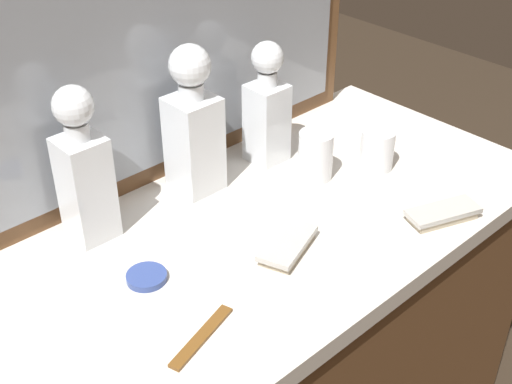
{
  "coord_description": "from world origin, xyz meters",
  "views": [
    {
      "loc": [
        -0.71,
        -0.76,
        1.65
      ],
      "look_at": [
        0.0,
        0.0,
        0.96
      ],
      "focal_mm": 48.71,
      "sensor_mm": 36.0,
      "label": 1
    }
  ],
  "objects_px": {
    "crystal_decanter_rear": "(194,134)",
    "silver_brush_center": "(443,214)",
    "crystal_decanter_far_left": "(267,114)",
    "crystal_tumbler_right": "(377,151)",
    "tortoiseshell_comb": "(202,337)",
    "silver_brush_front": "(287,246)",
    "porcelain_dish": "(147,277)",
    "crystal_tumbler_center": "(315,157)",
    "crystal_decanter_center": "(85,179)"
  },
  "relations": [
    {
      "from": "crystal_decanter_far_left",
      "to": "silver_brush_center",
      "type": "bearing_deg",
      "value": -77.58
    },
    {
      "from": "crystal_decanter_far_left",
      "to": "crystal_decanter_rear",
      "type": "height_order",
      "value": "crystal_decanter_rear"
    },
    {
      "from": "crystal_decanter_far_left",
      "to": "tortoiseshell_comb",
      "type": "height_order",
      "value": "crystal_decanter_far_left"
    },
    {
      "from": "tortoiseshell_comb",
      "to": "crystal_tumbler_right",
      "type": "bearing_deg",
      "value": 12.99
    },
    {
      "from": "crystal_decanter_center",
      "to": "crystal_tumbler_center",
      "type": "distance_m",
      "value": 0.47
    },
    {
      "from": "silver_brush_center",
      "to": "crystal_tumbler_center",
      "type": "bearing_deg",
      "value": 103.56
    },
    {
      "from": "crystal_tumbler_right",
      "to": "silver_brush_center",
      "type": "relative_size",
      "value": 0.57
    },
    {
      "from": "crystal_decanter_far_left",
      "to": "silver_brush_center",
      "type": "relative_size",
      "value": 1.75
    },
    {
      "from": "crystal_decanter_center",
      "to": "silver_brush_front",
      "type": "xyz_separation_m",
      "value": [
        0.22,
        -0.28,
        -0.11
      ]
    },
    {
      "from": "crystal_tumbler_right",
      "to": "crystal_decanter_center",
      "type": "bearing_deg",
      "value": 159.97
    },
    {
      "from": "crystal_decanter_center",
      "to": "tortoiseshell_comb",
      "type": "bearing_deg",
      "value": -93.8
    },
    {
      "from": "crystal_decanter_rear",
      "to": "porcelain_dish",
      "type": "xyz_separation_m",
      "value": [
        -0.24,
        -0.17,
        -0.12
      ]
    },
    {
      "from": "crystal_decanter_center",
      "to": "crystal_tumbler_center",
      "type": "height_order",
      "value": "crystal_decanter_center"
    },
    {
      "from": "crystal_decanter_center",
      "to": "crystal_tumbler_center",
      "type": "bearing_deg",
      "value": -18.07
    },
    {
      "from": "silver_brush_center",
      "to": "crystal_decanter_far_left",
      "type": "bearing_deg",
      "value": 102.42
    },
    {
      "from": "crystal_decanter_far_left",
      "to": "silver_brush_front",
      "type": "height_order",
      "value": "crystal_decanter_far_left"
    },
    {
      "from": "crystal_decanter_rear",
      "to": "silver_brush_front",
      "type": "distance_m",
      "value": 0.3
    },
    {
      "from": "crystal_decanter_rear",
      "to": "crystal_tumbler_right",
      "type": "xyz_separation_m",
      "value": [
        0.32,
        -0.2,
        -0.08
      ]
    },
    {
      "from": "crystal_decanter_rear",
      "to": "crystal_tumbler_right",
      "type": "relative_size",
      "value": 3.51
    },
    {
      "from": "crystal_decanter_far_left",
      "to": "crystal_decanter_center",
      "type": "height_order",
      "value": "crystal_decanter_center"
    },
    {
      "from": "crystal_decanter_rear",
      "to": "crystal_decanter_far_left",
      "type": "bearing_deg",
      "value": -5.05
    },
    {
      "from": "crystal_tumbler_center",
      "to": "silver_brush_center",
      "type": "distance_m",
      "value": 0.28
    },
    {
      "from": "crystal_decanter_center",
      "to": "tortoiseshell_comb",
      "type": "height_order",
      "value": "crystal_decanter_center"
    },
    {
      "from": "porcelain_dish",
      "to": "tortoiseshell_comb",
      "type": "distance_m",
      "value": 0.17
    },
    {
      "from": "crystal_tumbler_center",
      "to": "silver_brush_front",
      "type": "bearing_deg",
      "value": -147.95
    },
    {
      "from": "crystal_tumbler_center",
      "to": "porcelain_dish",
      "type": "relative_size",
      "value": 1.49
    },
    {
      "from": "crystal_decanter_rear",
      "to": "tortoiseshell_comb",
      "type": "xyz_separation_m",
      "value": [
        -0.26,
        -0.33,
        -0.12
      ]
    },
    {
      "from": "silver_brush_front",
      "to": "crystal_decanter_far_left",
      "type": "bearing_deg",
      "value": 52.71
    },
    {
      "from": "tortoiseshell_comb",
      "to": "silver_brush_center",
      "type": "bearing_deg",
      "value": -7.66
    },
    {
      "from": "crystal_decanter_center",
      "to": "silver_brush_center",
      "type": "distance_m",
      "value": 0.66
    },
    {
      "from": "porcelain_dish",
      "to": "silver_brush_center",
      "type": "bearing_deg",
      "value": -25.14
    },
    {
      "from": "silver_brush_center",
      "to": "crystal_decanter_center",
      "type": "bearing_deg",
      "value": 140.84
    },
    {
      "from": "crystal_tumbler_center",
      "to": "silver_brush_center",
      "type": "xyz_separation_m",
      "value": [
        0.06,
        -0.27,
        -0.03
      ]
    },
    {
      "from": "crystal_decanter_rear",
      "to": "crystal_tumbler_right",
      "type": "distance_m",
      "value": 0.39
    },
    {
      "from": "silver_brush_front",
      "to": "silver_brush_center",
      "type": "xyz_separation_m",
      "value": [
        0.28,
        -0.13,
        -0.0
      ]
    },
    {
      "from": "silver_brush_front",
      "to": "tortoiseshell_comb",
      "type": "height_order",
      "value": "silver_brush_front"
    },
    {
      "from": "crystal_tumbler_right",
      "to": "tortoiseshell_comb",
      "type": "bearing_deg",
      "value": -167.01
    },
    {
      "from": "tortoiseshell_comb",
      "to": "crystal_decanter_far_left",
      "type": "bearing_deg",
      "value": 35.77
    },
    {
      "from": "crystal_decanter_rear",
      "to": "porcelain_dish",
      "type": "relative_size",
      "value": 4.4
    },
    {
      "from": "crystal_decanter_center",
      "to": "crystal_tumbler_right",
      "type": "distance_m",
      "value": 0.61
    },
    {
      "from": "crystal_decanter_far_left",
      "to": "crystal_tumbler_right",
      "type": "xyz_separation_m",
      "value": [
        0.14,
        -0.18,
        -0.07
      ]
    },
    {
      "from": "crystal_decanter_far_left",
      "to": "tortoiseshell_comb",
      "type": "distance_m",
      "value": 0.55
    },
    {
      "from": "silver_brush_center",
      "to": "porcelain_dish",
      "type": "bearing_deg",
      "value": 154.86
    },
    {
      "from": "crystal_decanter_far_left",
      "to": "crystal_decanter_rear",
      "type": "xyz_separation_m",
      "value": [
        -0.18,
        0.02,
        0.02
      ]
    },
    {
      "from": "crystal_decanter_rear",
      "to": "silver_brush_center",
      "type": "height_order",
      "value": "crystal_decanter_rear"
    },
    {
      "from": "silver_brush_front",
      "to": "silver_brush_center",
      "type": "distance_m",
      "value": 0.31
    },
    {
      "from": "silver_brush_center",
      "to": "tortoiseshell_comb",
      "type": "height_order",
      "value": "silver_brush_center"
    },
    {
      "from": "crystal_decanter_far_left",
      "to": "porcelain_dish",
      "type": "xyz_separation_m",
      "value": [
        -0.42,
        -0.15,
        -0.1
      ]
    },
    {
      "from": "crystal_decanter_far_left",
      "to": "crystal_tumbler_right",
      "type": "distance_m",
      "value": 0.24
    },
    {
      "from": "crystal_tumbler_center",
      "to": "silver_brush_center",
      "type": "height_order",
      "value": "crystal_tumbler_center"
    }
  ]
}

